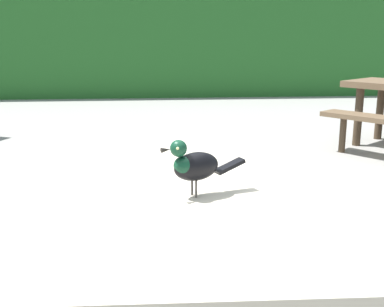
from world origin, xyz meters
The scene contains 3 objects.
hedge_wall centered at (0.00, 9.39, 1.16)m, with size 28.00×2.37×2.33m, color #235B23.
picnic_table_foreground centered at (0.11, 0.01, 0.56)m, with size 1.73×1.82×0.74m.
bird_grackle centered at (0.14, -0.28, 0.84)m, with size 0.27×0.14×0.18m.
Camera 1 is at (0.01, -1.69, 1.22)m, focal length 44.70 mm.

